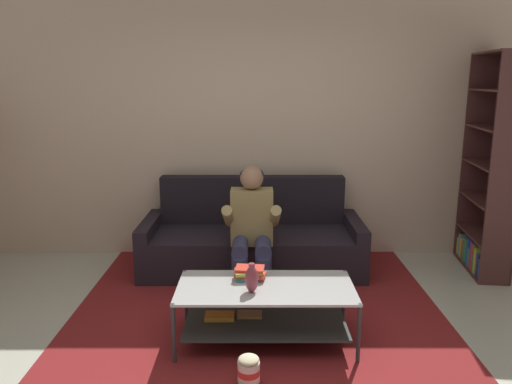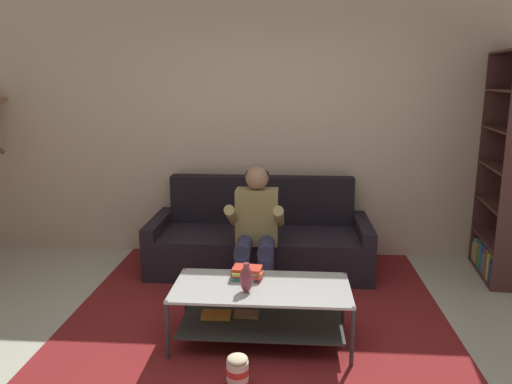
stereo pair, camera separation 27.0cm
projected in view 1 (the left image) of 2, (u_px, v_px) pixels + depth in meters
name	position (u px, v px, depth m)	size (l,w,h in m)	color
ground	(263.00, 380.00, 3.17)	(16.80, 16.80, 0.00)	beige
back_partition	(260.00, 120.00, 5.25)	(8.40, 0.12, 2.90)	beige
couch	(253.00, 241.00, 5.02)	(2.16, 0.87, 0.89)	black
person_seated_center	(252.00, 225.00, 4.43)	(0.50, 0.58, 1.12)	#38385C
coffee_table	(264.00, 304.00, 3.59)	(1.26, 0.61, 0.43)	#B9BAB8
area_rug	(258.00, 304.00, 4.24)	(3.01, 3.40, 0.01)	maroon
vase	(252.00, 279.00, 3.44)	(0.09, 0.09, 0.21)	brown
book_stack	(250.00, 273.00, 3.68)	(0.24, 0.19, 0.09)	teal
bookshelf	(492.00, 190.00, 4.86)	(0.38, 0.88, 2.13)	#4E2928
popcorn_tub	(249.00, 371.00, 3.08)	(0.14, 0.14, 0.21)	red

